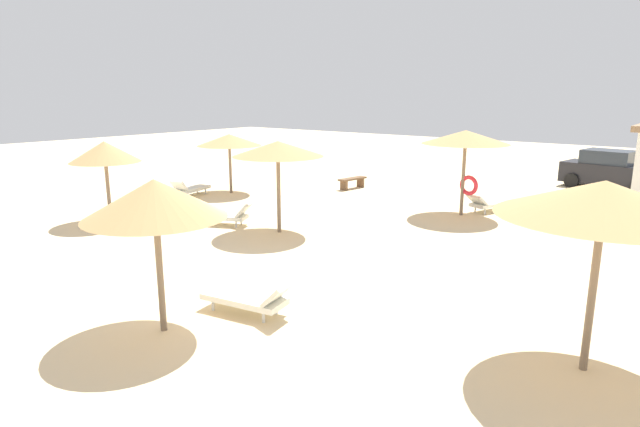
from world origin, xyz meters
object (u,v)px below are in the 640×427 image
parasol_5 (105,152)px  lounger_0 (190,189)px  parasol_1 (155,199)px  parasol_2 (278,149)px  parasol_4 (604,199)px  parked_car (611,171)px  parasol_3 (466,138)px  bench_0 (352,181)px  lounger_3 (489,203)px  parasol_0 (229,140)px  lounger_1 (250,298)px  lounger_2 (225,215)px

parasol_5 → lounger_0: size_ratio=1.37×
parasol_1 → parasol_2: parasol_2 is taller
parasol_4 → parked_car: 18.16m
parasol_1 → parasol_4: bearing=26.8°
parasol_2 → parasol_5: (-5.30, -2.49, -0.23)m
parasol_3 → bench_0: (-5.98, 1.93, -2.34)m
parasol_5 → lounger_3: size_ratio=1.34×
lounger_3 → parasol_3: bearing=-116.5°
parasol_2 → bench_0: 8.30m
parasol_0 → parasol_5: (0.72, -6.03, 0.07)m
lounger_1 → lounger_2: bearing=141.8°
lounger_0 → parked_car: 18.47m
lounger_0 → parasol_2: bearing=-16.2°
lounger_2 → lounger_3: (6.03, 7.22, -0.01)m
parasol_0 → parasol_3: size_ratio=0.91×
parasol_1 → parasol_4: parasol_4 is taller
parasol_2 → lounger_1: size_ratio=1.43×
parasol_4 → parasol_3: bearing=123.3°
lounger_1 → parked_car: 19.78m
parasol_0 → parasol_5: bearing=-83.2°
parked_car → parasol_0: bearing=-138.5°
lounger_1 → bench_0: bearing=116.4°
parasol_4 → lounger_2: 11.85m
parasol_5 → lounger_3: bearing=44.8°
lounger_0 → parasol_3: bearing=19.7°
parasol_4 → bench_0: (-11.79, 10.78, -2.35)m
parasol_3 → lounger_1: (0.21, -10.55, -2.37)m
parasol_1 → lounger_1: (0.71, 1.48, -2.10)m
parasol_0 → lounger_3: (10.07, 3.26, -1.94)m
lounger_0 → parasol_1: bearing=-40.5°
lounger_1 → bench_0: lounger_1 is taller
parasol_3 → lounger_1: parasol_3 is taller
parasol_3 → lounger_3: (0.57, 1.13, -2.37)m
parasol_1 → parked_car: parasol_1 is taller
parasol_4 → lounger_1: parasol_4 is taller
lounger_1 → lounger_3: bearing=88.3°
parasol_1 → parasol_2: size_ratio=0.99×
parasol_1 → lounger_2: size_ratio=1.41×
parasol_0 → bench_0: parasol_0 is taller
lounger_1 → parked_car: size_ratio=0.46×
lounger_2 → lounger_3: 9.40m
parasol_0 → lounger_1: size_ratio=1.38×
parasol_2 → lounger_1: bearing=-52.9°
parasol_0 → lounger_0: size_ratio=1.39×
parasol_5 → parasol_1: bearing=-25.1°
parasol_4 → parasol_5: parasol_4 is taller
lounger_1 → lounger_3: lounger_1 is taller
lounger_1 → lounger_3: (0.36, 11.68, -0.01)m
parasol_0 → parasol_4: parasol_4 is taller
lounger_1 → bench_0: (-6.19, 12.48, 0.03)m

